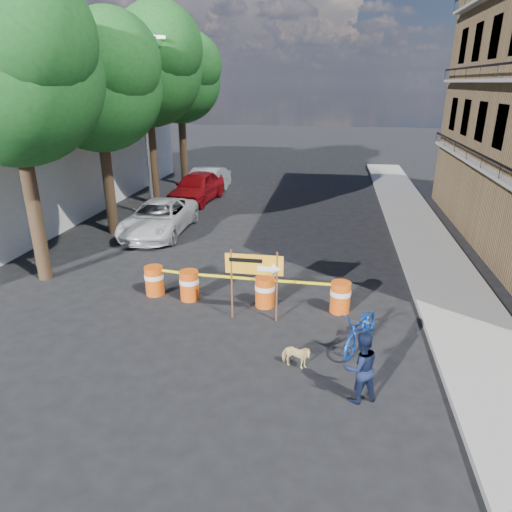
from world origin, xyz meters
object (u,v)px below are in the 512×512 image
(bicycle, at_px, (363,311))
(sedan_silver, at_px, (205,182))
(sedan_red, at_px, (197,187))
(suv_white, at_px, (159,218))
(pedestrian, at_px, (360,367))
(dog, at_px, (296,356))
(barrel_far_right, at_px, (340,296))
(barrel_far_left, at_px, (154,280))
(detour_sign, at_px, (262,270))
(barrel_mid_left, at_px, (189,285))
(barrel_mid_right, at_px, (265,291))

(bicycle, xyz_separation_m, sedan_silver, (-8.09, 15.22, -0.25))
(sedan_red, relative_size, sedan_silver, 1.05)
(suv_white, xyz_separation_m, sedan_silver, (0.00, 7.41, 0.05))
(pedestrian, bearing_deg, dog, -58.72)
(barrel_far_right, distance_m, pedestrian, 3.85)
(barrel_far_left, xyz_separation_m, barrel_far_right, (5.57, -0.23, 0.00))
(detour_sign, relative_size, pedestrian, 1.30)
(detour_sign, bearing_deg, barrel_mid_left, 158.76)
(pedestrian, height_order, sedan_red, sedan_red)
(detour_sign, distance_m, suv_white, 8.81)
(barrel_mid_right, bearing_deg, sedan_red, 115.10)
(suv_white, height_order, sedan_silver, sedan_silver)
(bicycle, xyz_separation_m, sedan_red, (-8.09, 13.47, -0.19))
(barrel_far_right, xyz_separation_m, sedan_red, (-7.60, 11.67, 0.33))
(barrel_mid_right, bearing_deg, detour_sign, -87.33)
(detour_sign, bearing_deg, suv_white, 128.77)
(barrel_mid_right, distance_m, pedestrian, 4.58)
(barrel_far_left, height_order, suv_white, suv_white)
(barrel_far_left, relative_size, bicycle, 0.45)
(barrel_far_left, distance_m, barrel_mid_right, 3.44)
(bicycle, bearing_deg, barrel_far_left, -176.05)
(barrel_far_left, distance_m, barrel_far_right, 5.58)
(barrel_mid_right, relative_size, sedan_silver, 0.20)
(pedestrian, distance_m, suv_white, 12.65)
(dog, relative_size, sedan_silver, 0.16)
(barrel_mid_right, distance_m, sedan_red, 12.89)
(dog, height_order, sedan_red, sedan_red)
(sedan_red, bearing_deg, sedan_silver, 95.21)
(barrel_mid_left, relative_size, detour_sign, 0.45)
(barrel_far_left, relative_size, pedestrian, 0.59)
(detour_sign, height_order, sedan_silver, detour_sign)
(suv_white, distance_m, sedan_red, 5.66)
(barrel_far_right, relative_size, suv_white, 0.18)
(barrel_far_left, xyz_separation_m, sedan_silver, (-2.03, 13.18, 0.27))
(sedan_red, bearing_deg, suv_white, -84.79)
(bicycle, bearing_deg, suv_white, 158.51)
(bicycle, distance_m, sedan_silver, 17.24)
(detour_sign, bearing_deg, barrel_far_left, 162.98)
(dog, bearing_deg, detour_sign, 40.64)
(suv_white, bearing_deg, detour_sign, -52.05)
(barrel_far_right, bearing_deg, barrel_mid_right, 179.85)
(sedan_silver, bearing_deg, sedan_red, -83.18)
(barrel_mid_left, bearing_deg, sedan_silver, 103.42)
(barrel_mid_right, bearing_deg, barrel_mid_left, 178.30)
(barrel_far_left, distance_m, sedan_red, 11.62)
(pedestrian, distance_m, sedan_red, 17.42)
(barrel_mid_right, height_order, bicycle, bicycle)
(barrel_far_left, relative_size, barrel_far_right, 1.00)
(pedestrian, distance_m, sedan_silver, 18.99)
(barrel_far_right, distance_m, sedan_red, 13.93)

